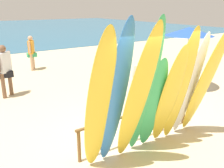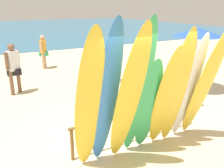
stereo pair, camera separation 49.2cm
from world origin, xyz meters
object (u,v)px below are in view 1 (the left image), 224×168
surfboard_yellow_8 (204,83)px  beachgoer_photographing (103,60)px  surfboard_yellow_5 (169,97)px  surfboard_rack (139,117)px  beach_umbrella (189,31)px  surfboard_yellow_2 (138,98)px  surfboard_yellow_0 (99,105)px  surfboard_green_4 (153,104)px  surfboard_blue_1 (116,98)px  surfboard_green_3 (146,90)px  beachgoer_by_water (5,68)px  beach_chair_red (184,88)px  surfboard_yellow_6 (180,87)px  beach_chair_blue (141,76)px  beachgoer_near_rack (31,51)px  surfboard_white_7 (190,86)px

surfboard_yellow_8 → beachgoer_photographing: 4.85m
surfboard_yellow_5 → surfboard_rack: bearing=127.4°
beach_umbrella → surfboard_yellow_2: bearing=-149.7°
surfboard_yellow_0 → surfboard_green_4: (1.34, 0.10, -0.33)m
surfboard_blue_1 → surfboard_green_3: 0.70m
surfboard_green_3 → surfboard_yellow_8: 1.66m
surfboard_green_3 → surfboard_yellow_5: (0.65, -0.02, -0.27)m
surfboard_yellow_5 → beachgoer_by_water: (-2.20, 5.21, -0.13)m
surfboard_rack → surfboard_blue_1: size_ratio=1.08×
surfboard_rack → beach_chair_red: bearing=21.4°
surfboard_rack → surfboard_yellow_6: 1.12m
beachgoer_photographing → beach_umbrella: (2.14, -2.30, 1.17)m
surfboard_yellow_6 → beach_umbrella: size_ratio=1.19×
surfboard_green_4 → surfboard_yellow_5: bearing=-14.8°
surfboard_blue_1 → beach_chair_red: bearing=17.5°
surfboard_blue_1 → beachgoer_by_water: size_ratio=1.65×
surfboard_rack → beachgoer_by_water: beachgoer_by_water is taller
surfboard_green_3 → surfboard_green_4: size_ratio=1.39×
surfboard_yellow_6 → beachgoer_photographing: 4.88m
surfboard_green_4 → surfboard_green_3: bearing=-163.4°
surfboard_blue_1 → surfboard_yellow_6: bearing=-6.5°
surfboard_yellow_2 → surfboard_yellow_0: bearing=164.7°
surfboard_yellow_2 → surfboard_green_4: surfboard_yellow_2 is taller
surfboard_yellow_5 → surfboard_yellow_8: size_ratio=0.88×
surfboard_blue_1 → surfboard_green_4: bearing=-0.2°
surfboard_green_4 → beachgoer_photographing: (1.67, 4.63, -0.10)m
surfboard_green_3 → surfboard_green_4: bearing=12.4°
surfboard_yellow_8 → beachgoer_photographing: surfboard_yellow_8 is taller
beachgoer_by_water → beach_chair_blue: size_ratio=2.13×
surfboard_blue_1 → surfboard_yellow_2: size_ratio=1.00×
beachgoer_photographing → surfboard_yellow_6: bearing=-138.8°
beachgoer_by_water → beachgoer_near_rack: bearing=20.6°
surfboard_yellow_0 → surfboard_yellow_6: surfboard_yellow_0 is taller
surfboard_green_3 → surfboard_white_7: size_ratio=1.14×
surfboard_rack → surfboard_yellow_6: surfboard_yellow_6 is taller
surfboard_yellow_2 → beach_umbrella: 5.20m
surfboard_yellow_2 → beach_chair_blue: size_ratio=3.51×
surfboard_rack → beachgoer_near_rack: size_ratio=1.93×
surfboard_yellow_8 → beachgoer_by_water: (-3.20, 5.30, -0.29)m
beach_chair_red → surfboard_yellow_6: bearing=-131.7°
beachgoer_near_rack → beachgoer_photographing: 4.04m
surfboard_green_3 → surfboard_yellow_8: size_ratio=1.07×
beach_umbrella → beachgoer_near_rack: bearing=122.9°
surfboard_yellow_6 → surfboard_yellow_2: bearing=-169.9°
beach_chair_red → beachgoer_by_water: bearing=153.2°
beach_chair_blue → surfboard_yellow_2: bearing=-109.9°
beachgoer_near_rack → beachgoer_by_water: size_ratio=0.93×
surfboard_green_3 → surfboard_white_7: 1.37m
surfboard_yellow_8 → beachgoer_near_rack: 8.61m
surfboard_white_7 → beach_chair_red: 2.47m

